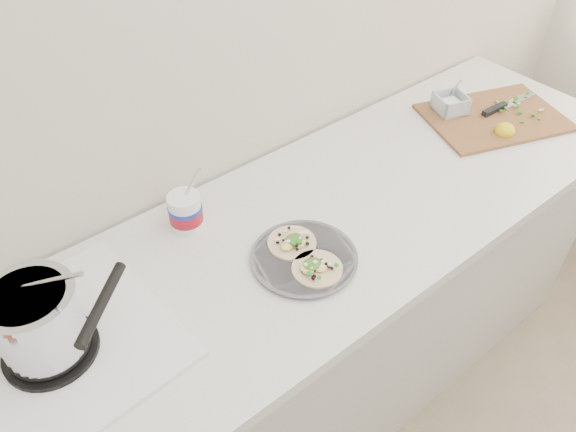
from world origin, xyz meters
TOP-DOWN VIEW (x-y plane):
  - counter at (0.00, 1.43)m, footprint 2.44×0.66m
  - stove at (-0.61, 1.46)m, footprint 0.51×0.48m
  - taco_plate at (-0.02, 1.33)m, footprint 0.27×0.27m
  - tub at (-0.17, 1.62)m, footprint 0.09×0.09m
  - cutboard at (0.88, 1.44)m, footprint 0.52×0.44m

SIDE VIEW (x-z plane):
  - counter at x=0.00m, z-range 0.00..0.90m
  - cutboard at x=0.88m, z-range 0.88..0.95m
  - taco_plate at x=-0.02m, z-range 0.90..0.94m
  - tub at x=-0.17m, z-range 0.86..1.06m
  - stove at x=-0.61m, z-range 0.86..1.09m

